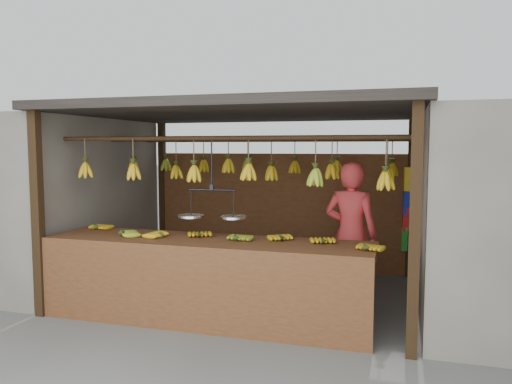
% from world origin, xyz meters
% --- Properties ---
extents(ground, '(80.00, 80.00, 0.00)m').
position_xyz_m(ground, '(0.00, 0.00, 0.00)').
color(ground, '#5B5B57').
extents(stall, '(4.30, 3.30, 2.40)m').
position_xyz_m(stall, '(0.00, 0.33, 1.97)').
color(stall, black).
rests_on(stall, ground).
extents(neighbor_left, '(3.00, 3.00, 2.30)m').
position_xyz_m(neighbor_left, '(-3.60, 0.00, 1.15)').
color(neighbor_left, slate).
rests_on(neighbor_left, ground).
extents(counter, '(3.64, 0.82, 0.96)m').
position_xyz_m(counter, '(-0.13, -1.23, 0.71)').
color(counter, brown).
rests_on(counter, ground).
extents(hanging_bananas, '(3.60, 2.24, 0.37)m').
position_xyz_m(hanging_bananas, '(0.00, -0.00, 1.61)').
color(hanging_bananas, gold).
rests_on(hanging_bananas, ground).
extents(balance_scale, '(0.76, 0.33, 0.88)m').
position_xyz_m(balance_scale, '(-0.12, -1.00, 1.18)').
color(balance_scale, black).
rests_on(balance_scale, ground).
extents(vendor, '(0.69, 0.50, 1.73)m').
position_xyz_m(vendor, '(1.31, -0.14, 0.87)').
color(vendor, '#BF3333').
rests_on(vendor, ground).
extents(bag_bundles, '(0.08, 0.26, 1.19)m').
position_xyz_m(bag_bundles, '(1.94, 1.35, 1.00)').
color(bag_bundles, yellow).
rests_on(bag_bundles, ground).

